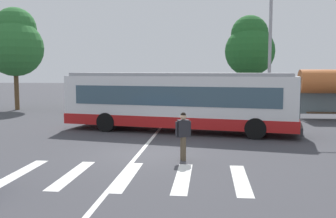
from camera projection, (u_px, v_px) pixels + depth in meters
name	position (u px, v px, depth m)	size (l,w,h in m)	color
ground_plane	(149.00, 154.00, 14.60)	(160.00, 160.00, 0.00)	#3D3D42
city_transit_bus	(178.00, 101.00, 19.85)	(12.41, 4.83, 3.06)	black
pedestrian_crossing_street	(183.00, 133.00, 13.48)	(0.54, 0.40, 1.72)	brown
parked_car_charcoal	(93.00, 101.00, 30.24)	(2.04, 4.58, 1.35)	black
parked_car_champagne	(127.00, 101.00, 30.08)	(2.24, 4.65, 1.35)	black
parked_car_teal	(158.00, 102.00, 29.41)	(2.22, 4.65, 1.35)	black
parked_car_silver	(194.00, 102.00, 29.47)	(2.27, 4.66, 1.35)	black
parked_car_black	(231.00, 102.00, 29.05)	(2.18, 4.63, 1.35)	black
twin_arm_street_lamp	(271.00, 23.00, 23.36)	(3.85, 0.32, 10.13)	#939399
background_tree_left	(15.00, 42.00, 30.61)	(4.52, 4.52, 8.26)	brown
background_tree_right	(250.00, 46.00, 33.30)	(4.33, 4.33, 7.99)	brown
crosswalk_painted_stripes	(127.00, 176.00, 11.51)	(7.24, 3.29, 0.01)	silver
lane_center_line	(147.00, 144.00, 16.62)	(0.16, 24.00, 0.01)	silver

